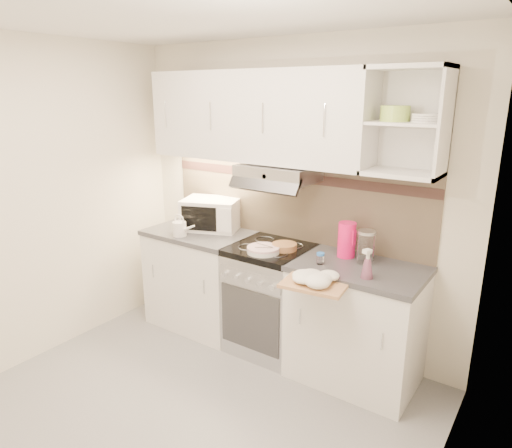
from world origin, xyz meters
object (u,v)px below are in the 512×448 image
at_px(electric_range, 270,298).
at_px(microwave, 211,214).
at_px(glass_jar, 366,247).
at_px(spray_bottle, 367,266).
at_px(watering_can, 180,228).
at_px(cutting_board, 317,282).
at_px(plate_stack, 263,250).
at_px(pink_pitcher, 347,240).

xyz_separation_m(electric_range, microwave, (-0.71, 0.12, 0.59)).
height_order(glass_jar, spray_bottle, glass_jar).
height_order(electric_range, glass_jar, glass_jar).
height_order(microwave, glass_jar, microwave).
relative_size(watering_can, spray_bottle, 1.04).
relative_size(electric_range, glass_jar, 3.72).
bearing_deg(electric_range, cutting_board, -31.09).
relative_size(microwave, plate_stack, 2.32).
xyz_separation_m(plate_stack, glass_jar, (0.72, 0.24, 0.10)).
bearing_deg(microwave, spray_bottle, -31.18).
relative_size(plate_stack, pink_pitcher, 0.95).
bearing_deg(plate_stack, spray_bottle, -1.33).
xyz_separation_m(spray_bottle, cutting_board, (-0.27, -0.19, -0.11)).
xyz_separation_m(watering_can, cutting_board, (1.39, -0.16, -0.10)).
height_order(electric_range, plate_stack, plate_stack).
height_order(plate_stack, spray_bottle, spray_bottle).
distance_m(watering_can, plate_stack, 0.82).
bearing_deg(pink_pitcher, spray_bottle, -30.23).
bearing_deg(microwave, glass_jar, -22.06).
bearing_deg(glass_jar, cutting_board, -109.15).
height_order(watering_can, plate_stack, watering_can).
distance_m(electric_range, cutting_board, 0.82).
xyz_separation_m(microwave, plate_stack, (0.74, -0.27, -0.11)).
bearing_deg(watering_can, electric_range, 10.20).
bearing_deg(watering_can, pink_pitcher, 9.23).
distance_m(spray_bottle, cutting_board, 0.35).
bearing_deg(microwave, electric_range, -30.08).
bearing_deg(cutting_board, watering_can, 166.33).
relative_size(electric_range, pink_pitcher, 3.42).
bearing_deg(glass_jar, microwave, 178.75).
height_order(microwave, watering_can, microwave).
bearing_deg(pink_pitcher, glass_jar, 1.75).
distance_m(watering_can, glass_jar, 1.57).
distance_m(watering_can, cutting_board, 1.40).
xyz_separation_m(electric_range, plate_stack, (0.03, -0.15, 0.47)).
xyz_separation_m(pink_pitcher, glass_jar, (0.17, -0.04, -0.01)).
relative_size(plate_stack, spray_bottle, 1.15).
relative_size(plate_stack, glass_jar, 1.03).
relative_size(microwave, glass_jar, 2.39).
bearing_deg(pink_pitcher, microwave, -162.69).
xyz_separation_m(microwave, spray_bottle, (1.58, -0.29, -0.05)).
bearing_deg(cutting_board, plate_stack, 152.66).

